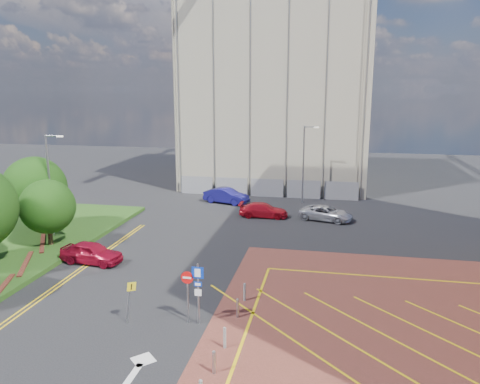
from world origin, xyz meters
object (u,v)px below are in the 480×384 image
(car_red_left, at_px, (92,253))
(tree_c, at_px, (48,207))
(warning_sign, at_px, (130,297))
(car_red_back, at_px, (263,210))
(tree_d, at_px, (35,188))
(lamp_left_far, at_px, (50,181))
(sign_cluster, at_px, (194,287))
(car_silver_back, at_px, (326,213))
(car_blue_back, at_px, (226,196))
(lamp_back, at_px, (304,161))

(car_red_left, bearing_deg, tree_c, 69.89)
(warning_sign, relative_size, car_red_back, 0.50)
(tree_d, distance_m, car_red_left, 9.66)
(car_red_back, bearing_deg, lamp_left_far, 121.65)
(tree_d, relative_size, sign_cluster, 1.90)
(tree_d, bearing_deg, car_red_back, 26.61)
(sign_cluster, distance_m, warning_sign, 3.29)
(car_silver_back, bearing_deg, sign_cluster, 177.85)
(tree_d, distance_m, car_silver_back, 24.80)
(car_red_left, distance_m, car_red_back, 17.00)
(car_red_left, bearing_deg, car_blue_back, -9.82)
(sign_cluster, bearing_deg, lamp_back, 82.03)
(tree_d, distance_m, lamp_left_far, 2.44)
(sign_cluster, relative_size, car_silver_back, 0.68)
(tree_c, relative_size, car_silver_back, 1.04)
(tree_c, xyz_separation_m, lamp_back, (17.58, 18.00, 1.17))
(car_blue_back, distance_m, car_silver_back, 11.27)
(car_silver_back, bearing_deg, tree_c, 134.79)
(warning_sign, height_order, car_blue_back, warning_sign)
(tree_c, height_order, car_silver_back, tree_c)
(car_silver_back, bearing_deg, tree_d, 125.19)
(lamp_left_far, bearing_deg, sign_cluster, -36.82)
(sign_cluster, height_order, car_blue_back, sign_cluster)
(lamp_back, xyz_separation_m, car_red_back, (-3.27, -6.33, -3.71))
(lamp_back, xyz_separation_m, warning_sign, (-6.97, -27.61, -2.93))
(car_red_left, bearing_deg, lamp_back, -26.88)
(sign_cluster, xyz_separation_m, car_blue_back, (-4.05, 25.30, -1.17))
(car_blue_back, height_order, car_silver_back, car_blue_back)
(car_blue_back, bearing_deg, car_red_left, -179.50)
(lamp_left_far, height_order, car_red_back, lamp_left_far)
(lamp_back, distance_m, car_silver_back, 7.76)
(lamp_back, distance_m, car_red_left, 24.34)
(tree_c, height_order, car_blue_back, tree_c)
(lamp_left_far, distance_m, sign_cluster, 18.58)
(lamp_left_far, xyz_separation_m, warning_sign, (11.53, -11.61, -3.23))
(lamp_back, height_order, sign_cluster, lamp_back)
(warning_sign, height_order, car_silver_back, warning_sign)
(sign_cluster, relative_size, car_red_back, 0.71)
(tree_d, relative_size, warning_sign, 2.70)
(tree_c, distance_m, sign_cluster, 16.53)
(car_blue_back, distance_m, car_red_back, 6.49)
(car_red_left, bearing_deg, lamp_left_far, 58.21)
(car_red_back, bearing_deg, car_blue_back, 43.94)
(car_blue_back, bearing_deg, tree_c, 165.44)
(lamp_back, bearing_deg, car_silver_back, -69.01)
(warning_sign, bearing_deg, tree_d, 137.18)
(car_red_back, bearing_deg, tree_d, 115.84)
(car_red_back, bearing_deg, lamp_back, -28.07)
(tree_d, bearing_deg, warning_sign, -42.82)
(sign_cluster, bearing_deg, car_red_left, 143.79)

